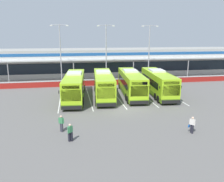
% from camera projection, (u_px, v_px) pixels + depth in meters
% --- Properties ---
extents(ground_plane, '(200.00, 200.00, 0.00)m').
position_uv_depth(ground_plane, '(126.00, 108.00, 28.87)').
color(ground_plane, '#605E5B').
extents(terminal_building, '(70.00, 13.00, 6.00)m').
position_uv_depth(terminal_building, '(100.00, 62.00, 53.92)').
color(terminal_building, '#B7B7B2').
rests_on(terminal_building, ground).
extents(red_barrier_wall, '(60.00, 0.40, 1.10)m').
position_uv_depth(red_barrier_wall, '(108.00, 82.00, 42.62)').
color(red_barrier_wall, maroon).
rests_on(red_barrier_wall, ground).
extents(coach_bus_leftmost, '(3.75, 12.32, 3.78)m').
position_uv_depth(coach_bus_leftmost, '(75.00, 87.00, 32.90)').
color(coach_bus_leftmost, '#9ED11E').
rests_on(coach_bus_leftmost, ground).
extents(coach_bus_left_centre, '(3.75, 12.32, 3.78)m').
position_uv_depth(coach_bus_left_centre, '(103.00, 85.00, 34.03)').
color(coach_bus_left_centre, '#9ED11E').
rests_on(coach_bus_left_centre, ground).
extents(coach_bus_centre, '(3.75, 12.32, 3.78)m').
position_uv_depth(coach_bus_centre, '(131.00, 84.00, 35.06)').
color(coach_bus_centre, '#9ED11E').
rests_on(coach_bus_centre, ground).
extents(coach_bus_right_centre, '(3.75, 12.32, 3.78)m').
position_uv_depth(coach_bus_right_centre, '(158.00, 83.00, 35.39)').
color(coach_bus_right_centre, '#9ED11E').
rests_on(coach_bus_right_centre, ground).
extents(bay_stripe_far_west, '(0.14, 13.00, 0.01)m').
position_uv_depth(bay_stripe_far_west, '(60.00, 99.00, 33.18)').
color(bay_stripe_far_west, silver).
rests_on(bay_stripe_far_west, ground).
extents(bay_stripe_west, '(0.14, 13.00, 0.01)m').
position_uv_depth(bay_stripe_west, '(89.00, 98.00, 33.90)').
color(bay_stripe_west, silver).
rests_on(bay_stripe_west, ground).
extents(bay_stripe_mid_west, '(0.14, 13.00, 0.01)m').
position_uv_depth(bay_stripe_mid_west, '(117.00, 96.00, 34.61)').
color(bay_stripe_mid_west, silver).
rests_on(bay_stripe_mid_west, ground).
extents(bay_stripe_centre, '(0.14, 13.00, 0.01)m').
position_uv_depth(bay_stripe_centre, '(143.00, 95.00, 35.33)').
color(bay_stripe_centre, silver).
rests_on(bay_stripe_centre, ground).
extents(bay_stripe_mid_east, '(0.14, 13.00, 0.01)m').
position_uv_depth(bay_stripe_mid_east, '(169.00, 94.00, 36.04)').
color(bay_stripe_mid_east, silver).
rests_on(bay_stripe_mid_east, ground).
extents(pedestrian_with_handbag, '(0.55, 0.59, 1.62)m').
position_uv_depth(pedestrian_with_handbag, '(192.00, 124.00, 21.32)').
color(pedestrian_with_handbag, black).
rests_on(pedestrian_with_handbag, ground).
extents(pedestrian_in_dark_coat, '(0.52, 0.40, 1.62)m').
position_uv_depth(pedestrian_in_dark_coat, '(61.00, 123.00, 21.65)').
color(pedestrian_in_dark_coat, '#33333D').
rests_on(pedestrian_in_dark_coat, ground).
extents(pedestrian_child, '(0.45, 0.44, 1.62)m').
position_uv_depth(pedestrian_child, '(70.00, 132.00, 19.62)').
color(pedestrian_child, black).
rests_on(pedestrian_child, ground).
extents(lamp_post_west, '(3.24, 0.28, 11.00)m').
position_uv_depth(lamp_post_west, '(60.00, 51.00, 41.73)').
color(lamp_post_west, '#9E9EA3').
rests_on(lamp_post_west, ground).
extents(lamp_post_centre, '(3.24, 0.28, 11.00)m').
position_uv_depth(lamp_post_centre, '(106.00, 50.00, 42.81)').
color(lamp_post_centre, '#9E9EA3').
rests_on(lamp_post_centre, ground).
extents(lamp_post_east, '(3.24, 0.28, 11.00)m').
position_uv_depth(lamp_post_east, '(149.00, 50.00, 44.17)').
color(lamp_post_east, '#9E9EA3').
rests_on(lamp_post_east, ground).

